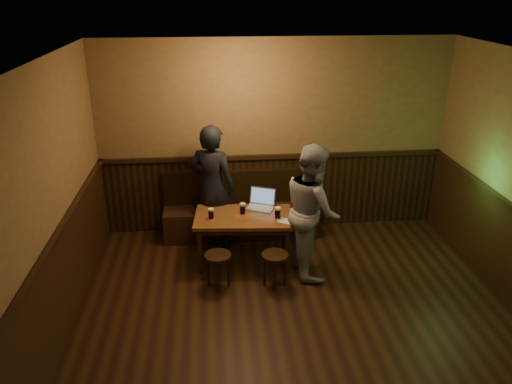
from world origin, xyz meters
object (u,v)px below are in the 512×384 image
at_px(person_suit, 212,187).
at_px(pint_mid, 243,209).
at_px(person_grey, 312,210).
at_px(pint_left, 211,214).
at_px(stool_right, 275,261).
at_px(pub_table, 243,222).
at_px(laptop, 261,203).
at_px(stool_left, 218,261).
at_px(pint_right, 278,213).
at_px(bench, 240,215).

bearing_deg(person_suit, pint_mid, 152.22).
bearing_deg(person_grey, pint_left, 74.44).
bearing_deg(person_grey, stool_right, 118.24).
bearing_deg(pub_table, laptop, 48.83).
xyz_separation_m(stool_left, stool_right, (0.69, -0.05, -0.00)).
bearing_deg(pint_right, pint_left, 176.03).
bearing_deg(pub_table, stool_right, -56.99).
relative_size(bench, laptop, 5.04).
bearing_deg(person_grey, person_suit, 52.45).
xyz_separation_m(bench, pint_right, (0.43, -0.89, 0.44)).
height_order(pub_table, pint_right, pint_right).
xyz_separation_m(bench, pint_left, (-0.42, -0.84, 0.43)).
distance_m(bench, pub_table, 0.82).
bearing_deg(pint_left, pint_right, -3.97).
distance_m(pub_table, person_suit, 0.69).
xyz_separation_m(pub_table, pint_mid, (-0.01, 0.05, 0.16)).
distance_m(stool_left, pint_left, 0.65).
xyz_separation_m(pint_left, person_suit, (0.03, 0.55, 0.14)).
distance_m(pub_table, pint_left, 0.45).
bearing_deg(pint_mid, person_suit, 131.09).
relative_size(laptop, person_grey, 0.26).
xyz_separation_m(stool_left, pint_right, (0.78, 0.45, 0.40)).
bearing_deg(bench, laptop, -64.05).
bearing_deg(person_grey, pub_table, 65.91).
bearing_deg(pub_table, person_suit, 132.71).
relative_size(laptop, person_suit, 0.25).
height_order(stool_right, person_grey, person_grey).
relative_size(bench, stool_left, 4.96).
distance_m(laptop, person_grey, 0.80).
xyz_separation_m(pint_right, laptop, (-0.17, 0.37, -0.01)).
relative_size(bench, person_suit, 1.25).
relative_size(pint_mid, laptop, 0.35).
bearing_deg(pub_table, stool_left, -117.06).
bearing_deg(pub_table, pint_mid, 100.25).
relative_size(stool_right, pint_mid, 2.87).
bearing_deg(pint_mid, pint_left, -164.98).
relative_size(stool_right, person_grey, 0.26).
bearing_deg(stool_left, stool_right, -4.08).
bearing_deg(person_grey, stool_left, 98.18).
bearing_deg(laptop, pint_right, -41.33).
xyz_separation_m(bench, person_grey, (0.84, -1.07, 0.54)).
bearing_deg(bench, person_grey, -51.70).
xyz_separation_m(bench, pub_table, (-0.00, -0.78, 0.27)).
relative_size(pint_right, laptop, 0.36).
xyz_separation_m(pint_mid, laptop, (0.26, 0.20, -0.01)).
height_order(pub_table, pint_left, pint_left).
distance_m(stool_left, person_grey, 1.32).
distance_m(pint_left, person_grey, 1.28).
distance_m(pint_left, person_suit, 0.57).
distance_m(pub_table, stool_left, 0.71).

